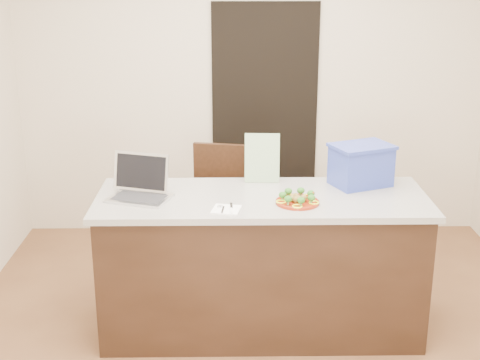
{
  "coord_description": "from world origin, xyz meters",
  "views": [
    {
      "loc": [
        -0.2,
        -3.65,
        2.3
      ],
      "look_at": [
        -0.14,
        0.2,
        1.04
      ],
      "focal_mm": 50.0,
      "sensor_mm": 36.0,
      "label": 1
    }
  ],
  "objects_px": {
    "yogurt_bottle": "(312,198)",
    "blue_box": "(361,165)",
    "chair": "(223,204)",
    "plate": "(297,202)",
    "napkin": "(226,209)",
    "laptop": "(140,185)",
    "island": "(261,263)"
  },
  "relations": [
    {
      "from": "blue_box",
      "to": "island",
      "type": "bearing_deg",
      "value": 175.73
    },
    {
      "from": "yogurt_bottle",
      "to": "blue_box",
      "type": "distance_m",
      "value": 0.49
    },
    {
      "from": "yogurt_bottle",
      "to": "chair",
      "type": "xyz_separation_m",
      "value": [
        -0.55,
        0.91,
        -0.37
      ]
    },
    {
      "from": "plate",
      "to": "chair",
      "type": "distance_m",
      "value": 1.1
    },
    {
      "from": "island",
      "to": "laptop",
      "type": "relative_size",
      "value": 4.84
    },
    {
      "from": "plate",
      "to": "yogurt_bottle",
      "type": "distance_m",
      "value": 0.1
    },
    {
      "from": "blue_box",
      "to": "chair",
      "type": "xyz_separation_m",
      "value": [
        -0.9,
        0.59,
        -0.48
      ]
    },
    {
      "from": "laptop",
      "to": "chair",
      "type": "height_order",
      "value": "laptop"
    },
    {
      "from": "plate",
      "to": "napkin",
      "type": "bearing_deg",
      "value": -166.26
    },
    {
      "from": "blue_box",
      "to": "laptop",
      "type": "bearing_deg",
      "value": 165.47
    },
    {
      "from": "island",
      "to": "napkin",
      "type": "xyz_separation_m",
      "value": [
        -0.22,
        -0.24,
        0.46
      ]
    },
    {
      "from": "napkin",
      "to": "laptop",
      "type": "xyz_separation_m",
      "value": [
        -0.53,
        0.25,
        0.07
      ]
    },
    {
      "from": "yogurt_bottle",
      "to": "napkin",
      "type": "bearing_deg",
      "value": -166.17
    },
    {
      "from": "laptop",
      "to": "chair",
      "type": "distance_m",
      "value": 1.02
    },
    {
      "from": "plate",
      "to": "blue_box",
      "type": "relative_size",
      "value": 0.59
    },
    {
      "from": "island",
      "to": "laptop",
      "type": "distance_m",
      "value": 0.92
    },
    {
      "from": "island",
      "to": "laptop",
      "type": "xyz_separation_m",
      "value": [
        -0.76,
        0.02,
        0.53
      ]
    },
    {
      "from": "napkin",
      "to": "laptop",
      "type": "bearing_deg",
      "value": 154.9
    },
    {
      "from": "laptop",
      "to": "blue_box",
      "type": "relative_size",
      "value": 0.95
    },
    {
      "from": "island",
      "to": "blue_box",
      "type": "xyz_separation_m",
      "value": [
        0.65,
        0.22,
        0.59
      ]
    },
    {
      "from": "island",
      "to": "napkin",
      "type": "height_order",
      "value": "napkin"
    },
    {
      "from": "napkin",
      "to": "yogurt_bottle",
      "type": "relative_size",
      "value": 2.44
    },
    {
      "from": "plate",
      "to": "blue_box",
      "type": "xyz_separation_m",
      "value": [
        0.44,
        0.35,
        0.13
      ]
    },
    {
      "from": "blue_box",
      "to": "chair",
      "type": "relative_size",
      "value": 0.44
    },
    {
      "from": "napkin",
      "to": "blue_box",
      "type": "height_order",
      "value": "blue_box"
    },
    {
      "from": "island",
      "to": "plate",
      "type": "distance_m",
      "value": 0.53
    },
    {
      "from": "laptop",
      "to": "blue_box",
      "type": "height_order",
      "value": "blue_box"
    },
    {
      "from": "plate",
      "to": "napkin",
      "type": "relative_size",
      "value": 1.66
    },
    {
      "from": "yogurt_bottle",
      "to": "laptop",
      "type": "xyz_separation_m",
      "value": [
        -1.05,
        0.12,
        0.04
      ]
    },
    {
      "from": "laptop",
      "to": "plate",
      "type": "bearing_deg",
      "value": 9.67
    },
    {
      "from": "chair",
      "to": "yogurt_bottle",
      "type": "bearing_deg",
      "value": -46.58
    },
    {
      "from": "laptop",
      "to": "blue_box",
      "type": "xyz_separation_m",
      "value": [
        1.4,
        0.2,
        0.07
      ]
    }
  ]
}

